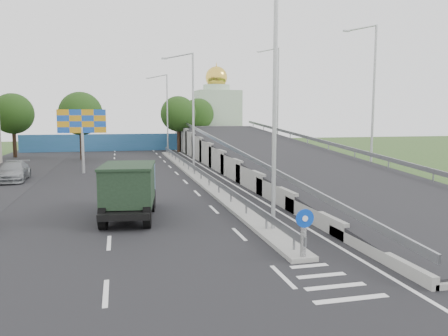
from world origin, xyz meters
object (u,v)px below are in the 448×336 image
object	(u,v)px
lamp_post_near	(270,96)
lamp_post_mid	(191,106)
church	(216,113)
dump_truck	(130,187)
parked_car_d	(13,172)
lamp_post_far	(166,109)
sign_bollard	(304,233)
billboard	(82,125)

from	to	relation	value
lamp_post_near	lamp_post_mid	size ratio (longest dim) A/B	1.00
lamp_post_near	church	size ratio (longest dim) A/B	0.73
dump_truck	parked_car_d	distance (m)	16.45
lamp_post_far	dump_truck	xyz separation A→B (m)	(-5.64, -35.49, -4.32)
lamp_post_mid	church	world-z (taller)	church
lamp_post_near	church	world-z (taller)	church
sign_bollard	parked_car_d	xyz separation A→B (m)	(-13.89, 22.48, -0.30)
billboard	parked_car_d	distance (m)	6.86
church	dump_truck	bearing A→B (deg)	-107.42
lamp_post_far	parked_car_d	world-z (taller)	lamp_post_far
billboard	dump_truck	world-z (taller)	billboard
lamp_post_near	billboard	xyz separation A→B (m)	(-9.11, 22.00, -1.62)
dump_truck	sign_bollard	bearing A→B (deg)	-49.20
lamp_post_far	church	distance (m)	17.15
lamp_post_near	lamp_post_far	distance (m)	40.00
church	parked_car_d	bearing A→B (deg)	-124.06
lamp_post_near	church	bearing A→B (deg)	79.62
lamp_post_near	dump_truck	distance (m)	8.41
lamp_post_near	billboard	size ratio (longest dim) A/B	1.83
lamp_post_mid	parked_car_d	world-z (taller)	lamp_post_mid
sign_bollard	lamp_post_near	xyz separation A→B (m)	(0.11, 3.83, 4.77)
lamp_post_mid	billboard	distance (m)	9.47
lamp_post_near	parked_car_d	world-z (taller)	lamp_post_near
dump_truck	parked_car_d	xyz separation A→B (m)	(-8.37, 14.15, -0.76)
lamp_post_far	parked_car_d	bearing A→B (deg)	-123.27
dump_truck	billboard	bearing A→B (deg)	108.47
billboard	parked_car_d	size ratio (longest dim) A/B	1.09
lamp_post_far	billboard	world-z (taller)	lamp_post_far
lamp_post_far	church	world-z (taller)	church
billboard	sign_bollard	bearing A→B (deg)	-70.79
sign_bollard	lamp_post_far	size ratio (longest dim) A/B	0.17
lamp_post_far	billboard	size ratio (longest dim) A/B	1.83
sign_bollard	lamp_post_near	distance (m)	6.12
lamp_post_near	parked_car_d	xyz separation A→B (m)	(-14.00, 18.66, -5.07)
lamp_post_mid	billboard	bearing A→B (deg)	167.62
lamp_post_near	lamp_post_far	world-z (taller)	same
billboard	parked_car_d	bearing A→B (deg)	-145.66
lamp_post_near	dump_truck	xyz separation A→B (m)	(-5.64, 4.51, -4.32)
sign_bollard	billboard	world-z (taller)	billboard
lamp_post_near	billboard	world-z (taller)	lamp_post_near
parked_car_d	sign_bollard	bearing A→B (deg)	-60.49
lamp_post_far	billboard	bearing A→B (deg)	-116.84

